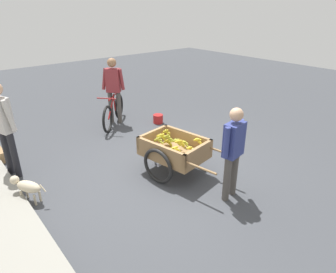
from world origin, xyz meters
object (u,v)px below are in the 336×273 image
object	(u,v)px
fruit_cart	(174,151)
dog	(27,186)
cyclist_person	(113,85)
vendor_person	(233,147)
bicycle	(114,111)
plastic_bucket	(158,119)
bystander_person	(3,122)

from	to	relation	value
fruit_cart	dog	xyz separation A→B (m)	(0.80, 2.33, -0.17)
fruit_cart	cyclist_person	world-z (taller)	cyclist_person
vendor_person	bicycle	xyz separation A→B (m)	(3.92, -0.18, -0.54)
fruit_cart	vendor_person	bearing A→B (deg)	-170.58
bicycle	cyclist_person	size ratio (longest dim) A/B	0.75
bicycle	dog	size ratio (longest dim) A/B	2.07
bicycle	fruit_cart	bearing A→B (deg)	172.45
fruit_cart	dog	bearing A→B (deg)	70.98
bicycle	plastic_bucket	world-z (taller)	bicycle
vendor_person	fruit_cart	bearing A→B (deg)	9.42
vendor_person	cyclist_person	xyz separation A→B (m)	(4.02, -0.29, 0.11)
cyclist_person	bystander_person	xyz separation A→B (m)	(-1.10, 2.77, 0.04)
bicycle	bystander_person	distance (m)	2.92
cyclist_person	bystander_person	world-z (taller)	bystander_person
fruit_cart	plastic_bucket	world-z (taller)	fruit_cart
bicycle	dog	xyz separation A→B (m)	(-1.98, 2.70, -0.08)
bicycle	dog	bearing A→B (deg)	126.31
dog	bystander_person	bearing A→B (deg)	-2.63
bicycle	dog	distance (m)	3.35
bystander_person	fruit_cart	bearing A→B (deg)	-128.10
fruit_cart	cyclist_person	distance (m)	2.98
cyclist_person	fruit_cart	bearing A→B (deg)	170.58
vendor_person	bicycle	size ratio (longest dim) A/B	1.21
fruit_cart	cyclist_person	bearing A→B (deg)	-9.42
vendor_person	dog	bearing A→B (deg)	52.47
bystander_person	dog	bearing A→B (deg)	177.37
fruit_cart	vendor_person	xyz separation A→B (m)	(-1.13, -0.19, 0.45)
bicycle	plastic_bucket	xyz separation A→B (m)	(-0.63, -0.94, -0.24)
cyclist_person	dog	distance (m)	3.58
cyclist_person	vendor_person	bearing A→B (deg)	175.84
vendor_person	bicycle	bearing A→B (deg)	-2.66
cyclist_person	bicycle	bearing A→B (deg)	133.33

